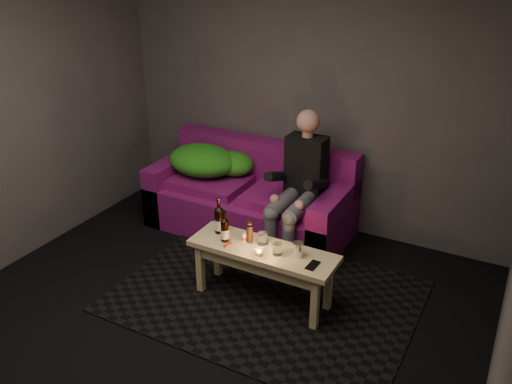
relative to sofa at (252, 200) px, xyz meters
The scene contains 17 objects.
floor 1.89m from the sofa, 77.52° to the right, with size 4.50×4.50×0.00m, color black.
room 1.94m from the sofa, 73.39° to the right, with size 4.50×4.50×4.50m.
rug 1.23m from the sofa, 55.92° to the right, with size 2.38×1.73×0.01m, color black.
sofa is the anchor object (origin of this frame).
green_blanket 0.59m from the sofa, behind, with size 0.87×0.59×0.30m.
person 0.70m from the sofa, 15.67° to the right, with size 0.36×0.82×1.32m.
coffee_table 1.23m from the sofa, 57.23° to the right, with size 1.19×0.38×0.49m.
beer_bottle_a 1.05m from the sofa, 76.50° to the right, with size 0.08×0.08×0.31m.
beer_bottle_b 1.16m from the sofa, 72.20° to the right, with size 0.07×0.07×0.27m.
salt_shaker 1.14m from the sofa, 64.35° to the right, with size 0.04×0.04×0.08m, color silver.
pepper_mill 1.15m from the sofa, 62.06° to the right, with size 0.05×0.05×0.14m, color black.
tumbler_back 1.18m from the sofa, 57.11° to the right, with size 0.08×0.08×0.10m, color white.
tealight 1.35m from the sofa, 58.88° to the right, with size 0.06×0.06×0.05m.
tumbler_front 1.35m from the sofa, 52.86° to the right, with size 0.07×0.07×0.09m, color white.
steel_cup 1.41m from the sofa, 46.74° to the right, with size 0.08×0.08×0.12m, color silver.
smartphone 1.56m from the sofa, 44.39° to the right, with size 0.07×0.14×0.01m, color black.
red_lighter 1.21m from the sofa, 70.33° to the right, with size 0.02×0.08×0.01m, color red.
Camera 1 is at (1.94, -2.45, 2.66)m, focal length 38.00 mm.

